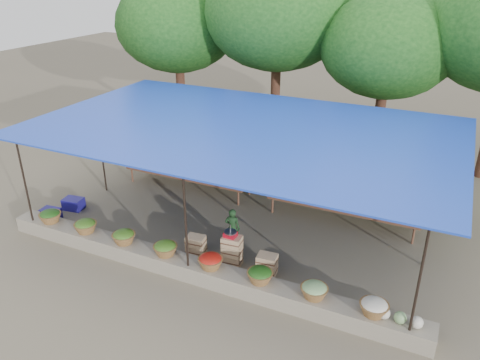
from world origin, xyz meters
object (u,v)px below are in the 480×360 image
at_px(blue_crate_front, 51,214).
at_px(blue_crate_back, 73,204).
at_px(crate_counter, 231,253).
at_px(weighing_scale, 230,234).
at_px(vendor_seated, 232,228).

xyz_separation_m(blue_crate_front, blue_crate_back, (0.16, 0.73, 0.01)).
height_order(crate_counter, blue_crate_back, crate_counter).
bearing_deg(weighing_scale, vendor_seated, 112.79).
distance_m(vendor_seated, blue_crate_back, 5.15).
xyz_separation_m(crate_counter, weighing_scale, (-0.01, 0.00, 0.53)).
bearing_deg(weighing_scale, blue_crate_back, 174.54).
distance_m(weighing_scale, blue_crate_back, 5.50).
distance_m(vendor_seated, blue_crate_front, 5.39).
xyz_separation_m(weighing_scale, blue_crate_back, (-5.43, 0.52, -0.68)).
bearing_deg(crate_counter, weighing_scale, 180.00).
height_order(crate_counter, weighing_scale, weighing_scale).
height_order(weighing_scale, vendor_seated, weighing_scale).
relative_size(crate_counter, blue_crate_front, 4.62).
bearing_deg(weighing_scale, blue_crate_front, -177.85).
bearing_deg(vendor_seated, blue_crate_back, -7.53).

